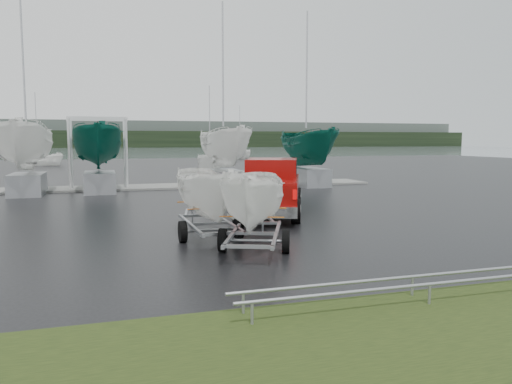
{
  "coord_description": "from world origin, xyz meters",
  "views": [
    {
      "loc": [
        -1.34,
        -16.85,
        2.83
      ],
      "look_at": [
        3.25,
        -2.05,
        1.2
      ],
      "focal_mm": 35.0,
      "sensor_mm": 36.0,
      "label": 1
    }
  ],
  "objects_px": {
    "pickup_truck": "(271,185)",
    "trailer_hitched": "(255,153)",
    "trailer_parked": "(209,150)",
    "boat_hoist": "(98,142)"
  },
  "relations": [
    {
      "from": "pickup_truck",
      "to": "boat_hoist",
      "type": "distance_m",
      "value": 13.45
    },
    {
      "from": "trailer_hitched",
      "to": "trailer_parked",
      "type": "bearing_deg",
      "value": 136.46
    },
    {
      "from": "trailer_hitched",
      "to": "trailer_parked",
      "type": "relative_size",
      "value": 0.98
    },
    {
      "from": "pickup_truck",
      "to": "boat_hoist",
      "type": "bearing_deg",
      "value": 140.92
    },
    {
      "from": "boat_hoist",
      "to": "pickup_truck",
      "type": "bearing_deg",
      "value": -61.55
    },
    {
      "from": "pickup_truck",
      "to": "trailer_parked",
      "type": "relative_size",
      "value": 1.4
    },
    {
      "from": "pickup_truck",
      "to": "boat_hoist",
      "type": "height_order",
      "value": "boat_hoist"
    },
    {
      "from": "trailer_parked",
      "to": "boat_hoist",
      "type": "relative_size",
      "value": 1.13
    },
    {
      "from": "trailer_hitched",
      "to": "boat_hoist",
      "type": "relative_size",
      "value": 1.11
    },
    {
      "from": "pickup_truck",
      "to": "trailer_hitched",
      "type": "xyz_separation_m",
      "value": [
        -2.53,
        -6.13,
        1.41
      ]
    }
  ]
}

